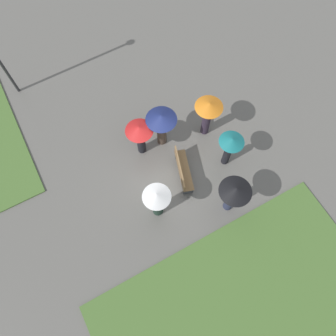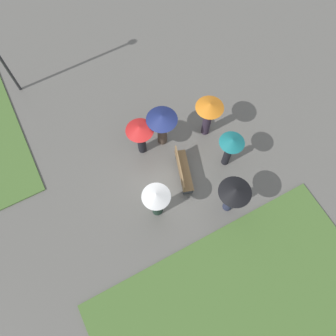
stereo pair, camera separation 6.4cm
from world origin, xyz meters
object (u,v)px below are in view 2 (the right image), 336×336
at_px(crowd_person_white, 157,200).
at_px(crowd_person_red, 140,133).
at_px(park_bench, 182,170).
at_px(crowd_person_navy, 162,123).
at_px(crowd_person_black, 234,194).
at_px(crowd_person_orange, 209,112).
at_px(crowd_person_teal, 230,147).

bearing_deg(crowd_person_white, crowd_person_red, -132.88).
distance_m(park_bench, crowd_person_navy, 1.96).
bearing_deg(crowd_person_black, crowd_person_white, -11.28).
xyz_separation_m(crowd_person_red, crowd_person_orange, (-0.45, -2.69, 0.11)).
xyz_separation_m(crowd_person_black, crowd_person_red, (3.69, 1.75, -0.11)).
xyz_separation_m(crowd_person_white, crowd_person_teal, (0.54, -3.31, 0.08)).
relative_size(crowd_person_black, crowd_person_red, 1.07).
bearing_deg(crowd_person_navy, crowd_person_white, -144.28).
bearing_deg(crowd_person_orange, crowd_person_black, -33.55).
bearing_deg(crowd_person_navy, park_bench, -114.30).
distance_m(crowd_person_white, crowd_person_red, 2.67).
height_order(crowd_person_white, crowd_person_orange, crowd_person_orange).
height_order(crowd_person_navy, crowd_person_white, crowd_person_navy).
xyz_separation_m(park_bench, crowd_person_black, (-1.94, -0.87, 0.96)).
bearing_deg(park_bench, crowd_person_black, -138.08).
relative_size(crowd_person_white, crowd_person_orange, 0.94).
xyz_separation_m(crowd_person_white, crowd_person_red, (2.59, -0.64, 0.08)).
height_order(crowd_person_navy, crowd_person_black, crowd_person_black).
relative_size(crowd_person_orange, crowd_person_teal, 1.08).
bearing_deg(crowd_person_navy, crowd_person_orange, -37.12).
bearing_deg(crowd_person_orange, crowd_person_white, -74.73).
relative_size(crowd_person_white, crowd_person_red, 1.04).
bearing_deg(crowd_person_white, crowd_person_navy, -150.05).
bearing_deg(crowd_person_white, crowd_person_teal, 160.23).
distance_m(park_bench, crowd_person_orange, 2.42).
xyz_separation_m(crowd_person_navy, crowd_person_teal, (-2.03, -1.77, -0.07)).
bearing_deg(crowd_person_white, park_bench, -179.89).
xyz_separation_m(crowd_person_orange, crowd_person_teal, (-1.59, 0.01, -0.12)).
bearing_deg(crowd_person_teal, crowd_person_white, -45.76).
bearing_deg(crowd_person_red, crowd_person_black, -8.73).
xyz_separation_m(crowd_person_black, crowd_person_teal, (1.64, -0.92, -0.12)).
bearing_deg(crowd_person_navy, crowd_person_red, 155.76).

